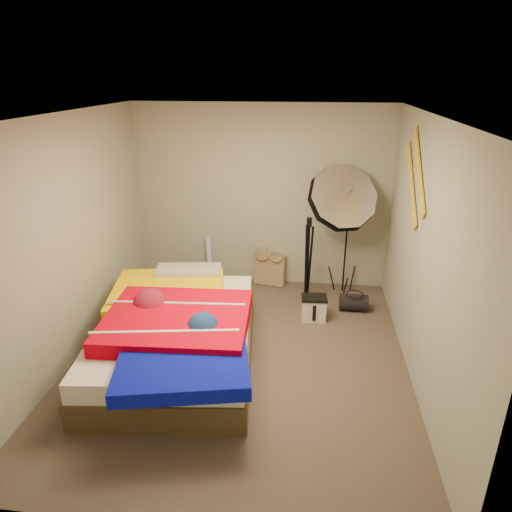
# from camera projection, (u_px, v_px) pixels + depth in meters

# --- Properties ---
(floor) EXTENTS (4.00, 4.00, 0.00)m
(floor) POSITION_uv_depth(u_px,v_px,m) (240.00, 358.00, 4.89)
(floor) COLOR #4E453B
(floor) RESTS_ON ground
(ceiling) EXTENTS (4.00, 4.00, 0.00)m
(ceiling) POSITION_uv_depth(u_px,v_px,m) (236.00, 116.00, 3.95)
(ceiling) COLOR silver
(ceiling) RESTS_ON wall_back
(wall_back) EXTENTS (3.50, 0.00, 3.50)m
(wall_back) POSITION_uv_depth(u_px,v_px,m) (261.00, 198.00, 6.26)
(wall_back) COLOR #9B9F90
(wall_back) RESTS_ON floor
(wall_front) EXTENTS (3.50, 0.00, 3.50)m
(wall_front) POSITION_uv_depth(u_px,v_px,m) (183.00, 377.00, 2.58)
(wall_front) COLOR #9B9F90
(wall_front) RESTS_ON floor
(wall_left) EXTENTS (0.00, 4.00, 4.00)m
(wall_left) POSITION_uv_depth(u_px,v_px,m) (68.00, 242.00, 4.61)
(wall_left) COLOR #9B9F90
(wall_left) RESTS_ON floor
(wall_right) EXTENTS (0.00, 4.00, 4.00)m
(wall_right) POSITION_uv_depth(u_px,v_px,m) (425.00, 258.00, 4.22)
(wall_right) COLOR #9B9F90
(wall_right) RESTS_ON floor
(tote_bag) EXTENTS (0.46, 0.27, 0.45)m
(tote_bag) POSITION_uv_depth(u_px,v_px,m) (270.00, 270.00, 6.54)
(tote_bag) COLOR tan
(tote_bag) RESTS_ON floor
(wrapping_roll) EXTENTS (0.13, 0.20, 0.66)m
(wrapping_roll) POSITION_uv_depth(u_px,v_px,m) (209.00, 260.00, 6.59)
(wrapping_roll) COLOR #6B98DA
(wrapping_roll) RESTS_ON floor
(camera_case) EXTENTS (0.30, 0.22, 0.29)m
(camera_case) POSITION_uv_depth(u_px,v_px,m) (314.00, 309.00, 5.61)
(camera_case) COLOR silver
(camera_case) RESTS_ON floor
(duffel_bag) EXTENTS (0.36, 0.22, 0.22)m
(duffel_bag) POSITION_uv_depth(u_px,v_px,m) (354.00, 303.00, 5.84)
(duffel_bag) COLOR black
(duffel_bag) RESTS_ON floor
(wall_stripe_upper) EXTENTS (0.02, 0.91, 0.78)m
(wall_stripe_upper) POSITION_uv_depth(u_px,v_px,m) (419.00, 170.00, 4.52)
(wall_stripe_upper) COLOR gold
(wall_stripe_upper) RESTS_ON wall_right
(wall_stripe_lower) EXTENTS (0.02, 0.91, 0.78)m
(wall_stripe_lower) POSITION_uv_depth(u_px,v_px,m) (412.00, 184.00, 4.82)
(wall_stripe_lower) COLOR gold
(wall_stripe_lower) RESTS_ON wall_right
(bed) EXTENTS (1.85, 2.53, 0.65)m
(bed) POSITION_uv_depth(u_px,v_px,m) (177.00, 333.00, 4.74)
(bed) COLOR #4D3E26
(bed) RESTS_ON floor
(photo_umbrella) EXTENTS (1.02, 0.84, 1.88)m
(photo_umbrella) POSITION_uv_depth(u_px,v_px,m) (341.00, 199.00, 5.78)
(photo_umbrella) COLOR black
(photo_umbrella) RESTS_ON floor
(camera_tripod) EXTENTS (0.06, 0.06, 1.18)m
(camera_tripod) POSITION_uv_depth(u_px,v_px,m) (308.00, 256.00, 5.81)
(camera_tripod) COLOR black
(camera_tripod) RESTS_ON floor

